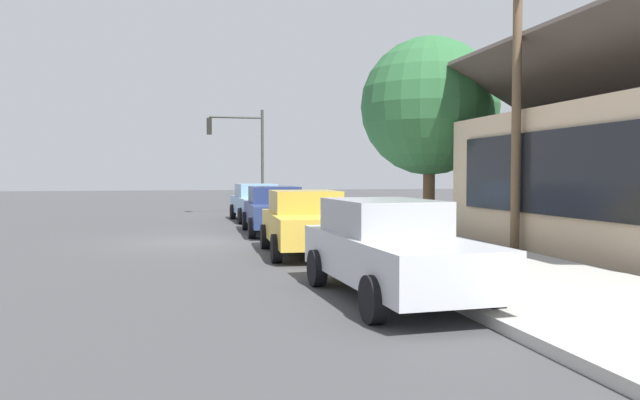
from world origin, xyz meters
TOP-DOWN VIEW (x-y plane):
  - ground_plane at (0.00, 0.00)m, footprint 120.00×120.00m
  - sidewalk_curb at (0.00, 5.60)m, footprint 60.00×4.20m
  - car_skyblue at (-7.82, 2.80)m, footprint 4.72×2.09m
  - car_navy at (-2.10, 2.73)m, footprint 4.89×2.18m
  - car_mustard at (3.47, 2.68)m, footprint 4.45×2.22m
  - car_silver at (9.24, 2.89)m, footprint 4.75×2.13m
  - shade_tree at (-2.81, 8.62)m, footprint 5.09×5.09m
  - traffic_light_main at (-11.96, 2.54)m, footprint 0.37×2.79m
  - utility_pole_wooden at (3.99, 8.20)m, footprint 1.80×0.24m
  - fire_hydrant_red at (6.36, 4.20)m, footprint 0.22×0.22m

SIDE VIEW (x-z plane):
  - ground_plane at x=0.00m, z-range 0.00..0.00m
  - sidewalk_curb at x=0.00m, z-range 0.00..0.16m
  - fire_hydrant_red at x=6.36m, z-range 0.14..0.85m
  - car_mustard at x=3.47m, z-range 0.02..1.61m
  - car_silver at x=9.24m, z-range 0.02..1.61m
  - car_skyblue at x=-7.82m, z-range 0.02..1.61m
  - car_navy at x=-2.10m, z-range 0.02..1.61m
  - traffic_light_main at x=-11.96m, z-range 0.89..6.09m
  - utility_pole_wooden at x=3.99m, z-range 0.18..7.68m
  - shade_tree at x=-2.81m, z-range 0.98..8.05m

